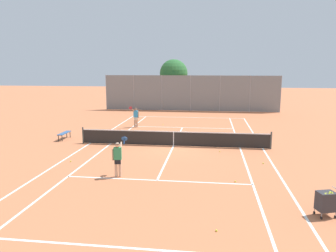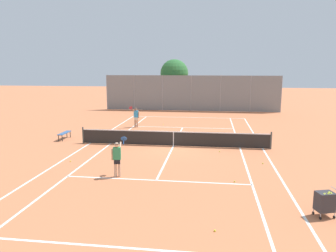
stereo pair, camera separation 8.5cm
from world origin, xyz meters
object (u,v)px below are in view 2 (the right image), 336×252
Objects in this scene: loose_tennis_ball_4 at (220,151)px; courtside_bench at (64,133)px; loose_tennis_ball_5 at (235,181)px; loose_tennis_ball_2 at (70,161)px; loose_tennis_ball_3 at (163,124)px; player_far_left at (136,116)px; loose_tennis_ball_0 at (263,163)px; player_near_side at (117,157)px; tennis_net at (173,138)px; loose_tennis_ball_1 at (215,231)px; tree_behind_left at (175,74)px; ball_cart at (325,201)px.

courtside_bench reaches higher than loose_tennis_ball_4.
courtside_bench is (-11.10, 7.13, 0.38)m from loose_tennis_ball_5.
loose_tennis_ball_2 and loose_tennis_ball_3 have the same top height.
loose_tennis_ball_0 is (8.86, -9.29, -0.89)m from player_far_left.
loose_tennis_ball_0 is at bearing 23.06° from player_near_side.
loose_tennis_ball_0 is (5.03, -3.22, -0.48)m from tennis_net.
loose_tennis_ball_5 is at bearing -13.36° from loose_tennis_ball_2.
loose_tennis_ball_2 is at bearing -139.99° from tennis_net.
player_far_left reaches higher than loose_tennis_ball_3.
player_near_side reaches higher than loose_tennis_ball_1.
loose_tennis_ball_5 is at bearing 78.94° from loose_tennis_ball_1.
loose_tennis_ball_4 is at bearing 21.38° from loose_tennis_ball_2.
loose_tennis_ball_1 is at bearing -45.92° from player_near_side.
tennis_net is 6.42m from player_near_side.
loose_tennis_ball_3 is 9.75m from loose_tennis_ball_4.
loose_tennis_ball_0 is at bearing -32.62° from tennis_net.
loose_tennis_ball_2 is (-1.15, -10.25, -0.89)m from player_far_left.
loose_tennis_ball_1 is 18.63m from loose_tennis_ball_3.
loose_tennis_ball_2 is 12.10m from loose_tennis_ball_3.
loose_tennis_ball_5 is 26.73m from tree_behind_left.
loose_tennis_ball_3 is 1.00× the size of loose_tennis_ball_4.
loose_tennis_ball_3 is 1.00× the size of loose_tennis_ball_5.
loose_tennis_ball_3 is 12.82m from tree_behind_left.
player_far_left is (-3.83, 6.07, 0.42)m from tennis_net.
player_near_side reaches higher than ball_cart.
loose_tennis_ball_0 is at bearing 61.27° from loose_tennis_ball_5.
tree_behind_left is (-2.19, 19.65, 3.52)m from tennis_net.
tennis_net is 11.00m from ball_cart.
player_far_left is 2.66m from loose_tennis_ball_3.
tennis_net is 8.00× the size of courtside_bench.
loose_tennis_ball_0 is at bearing -57.60° from loose_tennis_ball_3.
loose_tennis_ball_4 is at bearing -61.72° from loose_tennis_ball_3.
ball_cart is at bearing -64.51° from loose_tennis_ball_3.
tennis_net is 181.82× the size of loose_tennis_ball_5.
loose_tennis_ball_1 is at bearing -81.15° from tree_behind_left.
ball_cart is 18.18m from player_far_left.
loose_tennis_ball_2 is 24.33m from tree_behind_left.
loose_tennis_ball_3 is at bearing 110.73° from loose_tennis_ball_5.
loose_tennis_ball_5 is at bearing -61.11° from tennis_net.
player_far_left is at bearing 120.60° from loose_tennis_ball_5.
courtside_bench is at bearing 147.28° from loose_tennis_ball_5.
courtside_bench is at bearing 172.93° from tennis_net.
loose_tennis_ball_3 is at bearing 47.74° from courtside_bench.
loose_tennis_ball_0 is at bearing 100.79° from ball_cart.
tree_behind_left reaches higher than courtside_bench.
player_far_left is at bearing 99.29° from player_near_side.
tennis_net is 6.76× the size of player_far_left.
player_far_left is at bearing 83.59° from loose_tennis_ball_2.
player_far_left is (-2.00, 12.21, 0.00)m from player_near_side.
player_far_left is (-9.98, 15.19, 0.39)m from ball_cart.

